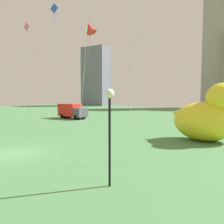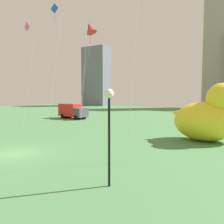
% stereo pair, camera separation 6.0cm
% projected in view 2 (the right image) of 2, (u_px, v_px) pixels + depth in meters
% --- Properties ---
extents(ground_plane, '(140.00, 140.00, 0.00)m').
position_uv_depth(ground_plane, '(14.00, 154.00, 16.78)').
color(ground_plane, '#4A7E4B').
extents(giant_inflatable_duck, '(6.86, 4.40, 5.69)m').
position_uv_depth(giant_inflatable_duck, '(208.00, 117.00, 21.27)').
color(giant_inflatable_duck, yellow).
rests_on(giant_inflatable_duck, ground).
extents(lamppost, '(0.47, 0.47, 4.83)m').
position_uv_depth(lamppost, '(109.00, 113.00, 10.55)').
color(lamppost, black).
rests_on(lamppost, ground).
extents(box_truck, '(6.65, 3.35, 2.85)m').
position_uv_depth(box_truck, '(72.00, 111.00, 42.23)').
color(box_truck, red).
rests_on(box_truck, ground).
extents(city_skyline, '(89.13, 18.64, 39.02)m').
position_uv_depth(city_skyline, '(222.00, 68.00, 75.53)').
color(city_skyline, slate).
rests_on(city_skyline, ground).
extents(kite_blue, '(2.22, 1.79, 16.14)m').
position_uv_depth(kite_blue, '(55.00, 16.00, 27.72)').
color(kite_blue, silver).
rests_on(kite_blue, ground).
extents(kite_green, '(2.76, 3.27, 16.86)m').
position_uv_depth(kite_green, '(87.00, 36.00, 39.46)').
color(kite_green, silver).
rests_on(kite_green, ground).
extents(kite_red, '(1.75, 1.74, 12.27)m').
position_uv_depth(kite_red, '(90.00, 28.00, 22.74)').
color(kite_red, silver).
rests_on(kite_red, ground).
extents(kite_pink, '(2.02, 1.53, 14.08)m').
position_uv_depth(kite_pink, '(27.00, 32.00, 28.38)').
color(kite_pink, silver).
rests_on(kite_pink, ground).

